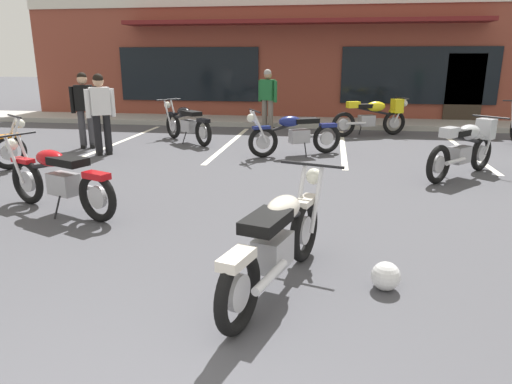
# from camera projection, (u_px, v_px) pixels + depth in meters

# --- Properties ---
(ground_plane) EXTENTS (80.00, 80.00, 0.00)m
(ground_plane) POSITION_uv_depth(u_px,v_px,m) (245.00, 218.00, 6.05)
(ground_plane) COLOR #47474C
(sidewalk_kerb) EXTENTS (22.00, 1.80, 0.14)m
(sidewalk_kerb) POSITION_uv_depth(u_px,v_px,m) (297.00, 122.00, 14.45)
(sidewalk_kerb) COLOR #A8A59E
(sidewalk_kerb) RESTS_ON ground_plane
(brick_storefront_building) EXTENTS (18.11, 7.16, 3.81)m
(brick_storefront_building) POSITION_uv_depth(u_px,v_px,m) (305.00, 59.00, 17.65)
(brick_storefront_building) COLOR brown
(brick_storefront_building) RESTS_ON ground_plane
(painted_stall_lines) EXTENTS (8.15, 4.80, 0.01)m
(painted_stall_lines) POSITION_uv_depth(u_px,v_px,m) (285.00, 145.00, 11.05)
(painted_stall_lines) COLOR silver
(painted_stall_lines) RESTS_ON ground_plane
(motorcycle_foreground_classic) EXTENTS (0.91, 2.06, 0.98)m
(motorcycle_foreground_classic) POSITION_uv_depth(u_px,v_px,m) (278.00, 241.00, 4.07)
(motorcycle_foreground_classic) COLOR black
(motorcycle_foreground_classic) RESTS_ON ground_plane
(motorcycle_red_sportbike) EXTENTS (1.99, 1.11, 0.98)m
(motorcycle_red_sportbike) POSITION_uv_depth(u_px,v_px,m) (374.00, 115.00, 12.23)
(motorcycle_red_sportbike) COLOR black
(motorcycle_red_sportbike) RESTS_ON ground_plane
(motorcycle_silver_naked) EXTENTS (1.58, 1.71, 0.98)m
(motorcycle_silver_naked) POSITION_uv_depth(u_px,v_px,m) (466.00, 146.00, 8.05)
(motorcycle_silver_naked) COLOR black
(motorcycle_silver_naked) RESTS_ON ground_plane
(motorcycle_blue_standard) EXTENTS (1.69, 1.61, 0.98)m
(motorcycle_blue_standard) POSITION_uv_depth(u_px,v_px,m) (187.00, 123.00, 11.31)
(motorcycle_blue_standard) COLOR black
(motorcycle_blue_standard) RESTS_ON ground_plane
(motorcycle_green_cafe_racer) EXTENTS (1.93, 1.23, 0.98)m
(motorcycle_green_cafe_racer) POSITION_uv_depth(u_px,v_px,m) (295.00, 133.00, 9.77)
(motorcycle_green_cafe_racer) COLOR black
(motorcycle_green_cafe_racer) RESTS_ON ground_plane
(motorcycle_orange_scrambler) EXTENTS (1.99, 1.11, 0.98)m
(motorcycle_orange_scrambler) POSITION_uv_depth(u_px,v_px,m) (58.00, 178.00, 6.17)
(motorcycle_orange_scrambler) COLOR black
(motorcycle_orange_scrambler) RESTS_ON ground_plane
(person_in_black_shirt) EXTENTS (0.60, 0.37, 1.68)m
(person_in_black_shirt) POSITION_uv_depth(u_px,v_px,m) (85.00, 106.00, 10.47)
(person_in_black_shirt) COLOR black
(person_in_black_shirt) RESTS_ON ground_plane
(person_in_shorts_foreground) EXTENTS (0.58, 0.39, 1.68)m
(person_in_shorts_foreground) POSITION_uv_depth(u_px,v_px,m) (268.00, 96.00, 13.03)
(person_in_shorts_foreground) COLOR black
(person_in_shorts_foreground) RESTS_ON ground_plane
(person_by_back_row) EXTENTS (0.54, 0.44, 1.68)m
(person_by_back_row) POSITION_uv_depth(u_px,v_px,m) (101.00, 109.00, 9.70)
(person_by_back_row) COLOR black
(person_by_back_row) RESTS_ON ground_plane
(helmet_on_pavement) EXTENTS (0.26, 0.26, 0.26)m
(helmet_on_pavement) POSITION_uv_depth(u_px,v_px,m) (386.00, 276.00, 4.16)
(helmet_on_pavement) COLOR silver
(helmet_on_pavement) RESTS_ON ground_plane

